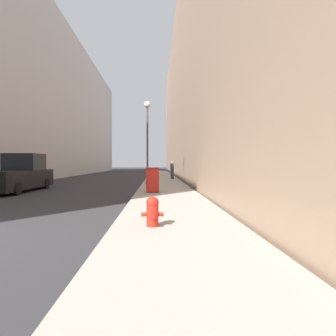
# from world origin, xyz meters

# --- Properties ---
(sidewalk_right) EXTENTS (3.13, 60.00, 0.12)m
(sidewalk_right) POSITION_xyz_m (5.59, 18.00, 0.06)
(sidewalk_right) COLOR #9E998E
(sidewalk_right) RESTS_ON ground
(building_left_glass) EXTENTS (12.00, 60.00, 17.95)m
(building_left_glass) POSITION_xyz_m (-11.22, 26.00, 8.98)
(building_left_glass) COLOR #BCBCC1
(building_left_glass) RESTS_ON ground
(building_right_stone) EXTENTS (12.00, 60.00, 19.19)m
(building_right_stone) POSITION_xyz_m (13.25, 26.00, 9.60)
(building_right_stone) COLOR #9E7F66
(building_right_stone) RESTS_ON ground
(fire_hydrant) EXTENTS (0.52, 0.41, 0.69)m
(fire_hydrant) POSITION_xyz_m (4.99, 1.50, 0.48)
(fire_hydrant) COLOR red
(fire_hydrant) RESTS_ON sidewalk_right
(trash_bin) EXTENTS (0.66, 0.59, 1.25)m
(trash_bin) POSITION_xyz_m (4.88, 8.72, 0.76)
(trash_bin) COLOR red
(trash_bin) RESTS_ON sidewalk_right
(lamppost) EXTENTS (0.46, 0.46, 5.70)m
(lamppost) POSITION_xyz_m (4.45, 13.38, 3.90)
(lamppost) COLOR #4C4C51
(lamppost) RESTS_ON sidewalk_right
(pickup_truck) EXTENTS (2.07, 5.50, 2.16)m
(pickup_truck) POSITION_xyz_m (-2.80, 10.66, 0.89)
(pickup_truck) COLOR black
(pickup_truck) RESTS_ON ground
(pedestrian_on_sidewalk) EXTENTS (0.34, 0.22, 1.66)m
(pedestrian_on_sidewalk) POSITION_xyz_m (6.53, 19.89, 0.96)
(pedestrian_on_sidewalk) COLOR #2D3347
(pedestrian_on_sidewalk) RESTS_ON sidewalk_right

